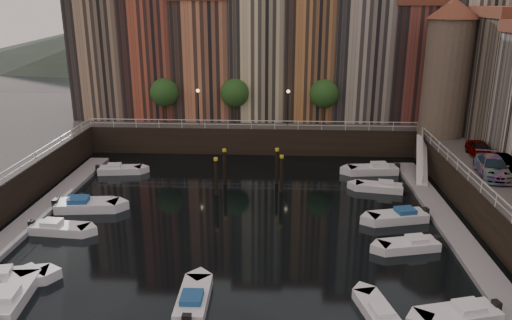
# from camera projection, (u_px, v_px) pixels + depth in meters

# --- Properties ---
(ground) EXTENTS (200.00, 200.00, 0.00)m
(ground) POSITION_uv_depth(u_px,v_px,m) (240.00, 213.00, 40.66)
(ground) COLOR black
(ground) RESTS_ON ground
(quay_far) EXTENTS (80.00, 20.00, 3.00)m
(quay_far) POSITION_uv_depth(u_px,v_px,m) (256.00, 121.00, 64.93)
(quay_far) COLOR black
(quay_far) RESTS_ON ground
(dock_left) EXTENTS (2.00, 28.00, 0.35)m
(dock_left) POSITION_uv_depth(u_px,v_px,m) (40.00, 212.00, 40.43)
(dock_left) COLOR gray
(dock_left) RESTS_ON ground
(dock_right) EXTENTS (2.00, 28.00, 0.35)m
(dock_right) POSITION_uv_depth(u_px,v_px,m) (446.00, 220.00, 38.87)
(dock_right) COLOR gray
(dock_right) RESTS_ON ground
(mountains) EXTENTS (145.00, 100.00, 18.00)m
(mountains) POSITION_uv_depth(u_px,v_px,m) (277.00, 32.00, 142.77)
(mountains) COLOR #2D382D
(mountains) RESTS_ON ground
(far_terrace) EXTENTS (48.70, 10.30, 17.50)m
(far_terrace) POSITION_uv_depth(u_px,v_px,m) (283.00, 49.00, 59.50)
(far_terrace) COLOR #9B7D62
(far_terrace) RESTS_ON quay_far
(corner_tower) EXTENTS (5.20, 5.20, 13.80)m
(corner_tower) POSITION_uv_depth(u_px,v_px,m) (448.00, 66.00, 50.37)
(corner_tower) COLOR #6B5B4C
(corner_tower) RESTS_ON quay_right
(promenade_trees) EXTENTS (21.20, 3.20, 5.20)m
(promenade_trees) POSITION_uv_depth(u_px,v_px,m) (241.00, 93.00, 56.02)
(promenade_trees) COLOR black
(promenade_trees) RESTS_ON quay_far
(street_lamps) EXTENTS (10.36, 0.36, 4.18)m
(street_lamps) POSITION_uv_depth(u_px,v_px,m) (243.00, 101.00, 55.26)
(street_lamps) COLOR black
(street_lamps) RESTS_ON quay_far
(railings) EXTENTS (36.08, 34.04, 0.52)m
(railings) POSITION_uv_depth(u_px,v_px,m) (244.00, 151.00, 44.15)
(railings) COLOR white
(railings) RESTS_ON ground
(gangway) EXTENTS (2.78, 8.32, 3.73)m
(gangway) POSITION_uv_depth(u_px,v_px,m) (422.00, 157.00, 48.76)
(gangway) COLOR white
(gangway) RESTS_ON ground
(mooring_pilings) EXTENTS (6.11, 3.50, 3.78)m
(mooring_pilings) POSITION_uv_depth(u_px,v_px,m) (250.00, 172.00, 45.39)
(mooring_pilings) COLOR black
(mooring_pilings) RESTS_ON ground
(boat_left_0) EXTENTS (4.76, 2.68, 1.06)m
(boat_left_0) POSITION_uv_depth(u_px,v_px,m) (8.00, 278.00, 30.46)
(boat_left_0) COLOR silver
(boat_left_0) RESTS_ON ground
(boat_left_1) EXTENTS (4.60, 2.00, 1.04)m
(boat_left_1) POSITION_uv_depth(u_px,v_px,m) (58.00, 228.00, 37.10)
(boat_left_1) COLOR silver
(boat_left_1) RESTS_ON ground
(boat_left_2) EXTENTS (5.34, 2.40, 1.20)m
(boat_left_2) POSITION_uv_depth(u_px,v_px,m) (86.00, 205.00, 41.07)
(boat_left_2) COLOR silver
(boat_left_2) RESTS_ON ground
(boat_left_3) EXTENTS (4.73, 2.17, 1.07)m
(boat_left_3) POSITION_uv_depth(u_px,v_px,m) (83.00, 204.00, 41.57)
(boat_left_3) COLOR silver
(boat_left_3) RESTS_ON ground
(boat_left_4) EXTENTS (4.56, 2.14, 1.03)m
(boat_left_4) POSITION_uv_depth(u_px,v_px,m) (119.00, 170.00, 49.97)
(boat_left_4) COLOR silver
(boat_left_4) RESTS_ON ground
(boat_right_0) EXTENTS (4.85, 2.83, 1.09)m
(boat_right_0) POSITION_uv_depth(u_px,v_px,m) (460.00, 315.00, 26.84)
(boat_right_0) COLOR silver
(boat_right_0) RESTS_ON ground
(boat_right_1) EXTENTS (4.48, 2.48, 1.00)m
(boat_right_1) POSITION_uv_depth(u_px,v_px,m) (410.00, 245.00, 34.59)
(boat_right_1) COLOR silver
(boat_right_1) RESTS_ON ground
(boat_right_2) EXTENTS (4.94, 2.78, 1.11)m
(boat_right_2) POSITION_uv_depth(u_px,v_px,m) (399.00, 217.00, 39.05)
(boat_right_2) COLOR silver
(boat_right_2) RESTS_ON ground
(boat_right_3) EXTENTS (4.53, 2.31, 1.02)m
(boat_right_3) POSITION_uv_depth(u_px,v_px,m) (380.00, 187.00, 45.31)
(boat_right_3) COLOR silver
(boat_right_3) RESTS_ON ground
(boat_right_4) EXTENTS (5.20, 2.38, 1.17)m
(boat_right_4) POSITION_uv_depth(u_px,v_px,m) (374.00, 170.00, 49.85)
(boat_right_4) COLOR silver
(boat_right_4) RESTS_ON ground
(boat_near_0) EXTENTS (2.34, 5.12, 1.16)m
(boat_near_0) POSITION_uv_depth(u_px,v_px,m) (11.00, 297.00, 28.44)
(boat_near_0) COLOR silver
(boat_near_0) RESTS_ON ground
(boat_near_1) EXTENTS (1.75, 4.65, 1.06)m
(boat_near_1) POSITION_uv_depth(u_px,v_px,m) (193.00, 300.00, 28.22)
(boat_near_1) COLOR silver
(boat_near_1) RESTS_ON ground
(boat_near_3) EXTENTS (2.35, 4.19, 0.94)m
(boat_near_3) POSITION_uv_depth(u_px,v_px,m) (378.00, 312.00, 27.17)
(boat_near_3) COLOR silver
(boat_near_3) RESTS_ON ground
(car_a) EXTENTS (1.91, 4.21, 1.40)m
(car_a) POSITION_uv_depth(u_px,v_px,m) (479.00, 150.00, 44.78)
(car_a) COLOR gray
(car_a) RESTS_ON quay_right
(car_b) EXTENTS (2.14, 4.42, 1.40)m
(car_b) POSITION_uv_depth(u_px,v_px,m) (508.00, 165.00, 40.71)
(car_b) COLOR gray
(car_b) RESTS_ON quay_right
(car_c) EXTENTS (2.93, 5.60, 1.55)m
(car_c) POSITION_uv_depth(u_px,v_px,m) (492.00, 168.00, 39.78)
(car_c) COLOR gray
(car_c) RESTS_ON quay_right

